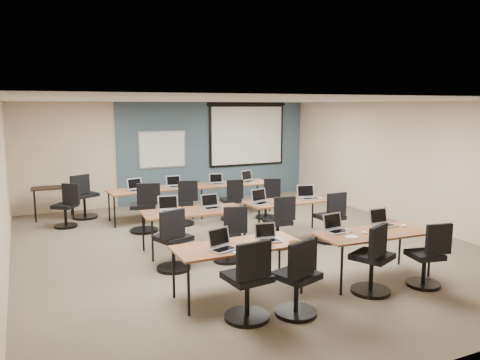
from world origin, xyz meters
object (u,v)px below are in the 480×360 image
training_table_front_right (374,235)px  training_table_mid_right (288,203)px  task_chair_11 (267,202)px  laptop_1 (268,236)px  task_chair_5 (230,239)px  task_chair_8 (145,211)px  training_table_mid_left (194,213)px  task_chair_2 (373,265)px  training_table_back_left (151,191)px  laptop_4 (170,208)px  projector_screen (247,131)px  laptop_7 (308,195)px  task_chair_3 (428,260)px  laptop_0 (222,244)px  task_chair_1 (297,284)px  task_chair_10 (232,203)px  laptop_8 (136,188)px  task_chair_7 (331,222)px  task_chair_6 (279,226)px  task_chair_4 (173,245)px  laptop_3 (382,222)px  laptop_6 (261,200)px  laptop_5 (211,205)px  whiteboard (162,150)px  task_chair_0 (249,287)px  spare_chair_b (67,209)px  spare_chair_a (84,200)px  laptop_9 (175,184)px  laptop_10 (217,182)px  training_table_front_left (238,248)px  laptop_11 (248,179)px  task_chair_9 (184,206)px  utility_table (53,191)px  training_table_back_right (231,185)px  laptop_2 (336,227)px

training_table_front_right → training_table_mid_right: 2.57m
task_chair_11 → laptop_1: bearing=-97.5°
task_chair_5 → task_chair_8: bearing=128.1°
training_table_mid_left → task_chair_2: bearing=-58.6°
training_table_back_left → laptop_4: 2.39m
projector_screen → laptop_7: projector_screen is taller
task_chair_2 → task_chair_3: size_ratio=1.06×
laptop_0 → task_chair_1: 1.12m
task_chair_5 → task_chair_10: task_chair_5 is taller
training_table_mid_left → laptop_7: 2.48m
laptop_8 → task_chair_7: bearing=-63.3°
task_chair_6 → task_chair_1: bearing=-108.2°
task_chair_4 → task_chair_11: size_ratio=1.07×
laptop_3 → task_chair_3: (0.12, -0.84, -0.40)m
laptop_4 → laptop_6: laptop_4 is taller
laptop_1 → laptop_5: (0.06, 2.29, 0.00)m
whiteboard → laptop_0: size_ratio=3.63×
task_chair_0 → spare_chair_b: task_chair_0 is taller
task_chair_8 → spare_chair_a: 2.03m
laptop_4 → task_chair_5: 1.32m
laptop_9 → spare_chair_b: size_ratio=0.35×
training_table_mid_right → laptop_10: 2.50m
laptop_5 → task_chair_6: task_chair_6 is taller
training_table_front_right → laptop_9: laptop_9 is taller
task_chair_10 → spare_chair_b: (-3.49, 0.91, 0.01)m
training_table_front_left → spare_chair_b: bearing=109.9°
training_table_back_left → task_chair_1: (0.37, -5.65, -0.27)m
task_chair_7 → laptop_11: size_ratio=2.80×
laptop_10 → task_chair_9: bearing=-135.2°
task_chair_0 → laptop_8: 5.45m
task_chair_4 → task_chair_7: 3.21m
training_table_mid_right → spare_chair_a: bearing=135.5°
training_table_mid_right → laptop_3: size_ratio=4.96×
utility_table → task_chair_0: bearing=-71.6°
whiteboard → laptop_9: (-0.21, -1.68, -0.66)m
training_table_back_left → laptop_10: size_ratio=5.80×
task_chair_0 → task_chair_3: bearing=-9.0°
task_chair_1 → spare_chair_a: (-1.75, 6.48, 0.02)m
task_chair_4 → laptop_6: 2.32m
training_table_front_left → task_chair_1: bearing=-66.9°
training_table_back_right → task_chair_5: task_chair_5 is taller
task_chair_7 → task_chair_8: (-3.05, 2.27, 0.03)m
laptop_7 → laptop_2: bearing=-99.0°
task_chair_5 → task_chair_11: 3.17m
training_table_mid_right → training_table_back_left: bearing=129.5°
spare_chair_a → task_chair_0: bearing=-104.9°
task_chair_4 → task_chair_9: task_chair_4 is taller
spare_chair_a → training_table_front_left: bearing=-101.5°
training_table_front_left → task_chair_9: bearing=82.0°
laptop_4 → task_chair_5: size_ratio=0.37×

